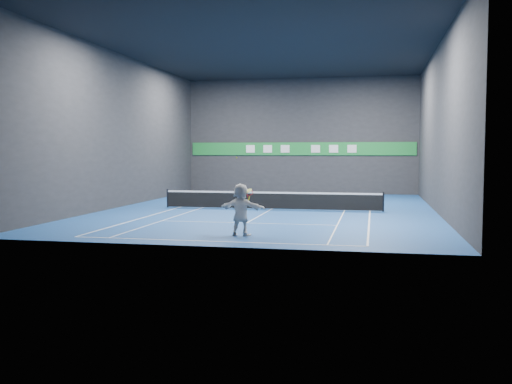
% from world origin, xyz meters
% --- Properties ---
extents(ground, '(26.00, 26.00, 0.00)m').
position_xyz_m(ground, '(0.00, 0.00, 0.00)').
color(ground, navy).
rests_on(ground, ground).
extents(ceiling, '(26.00, 26.00, 0.00)m').
position_xyz_m(ceiling, '(0.00, 0.00, 9.00)').
color(ceiling, black).
rests_on(ceiling, ground).
extents(wall_back, '(18.00, 0.10, 9.00)m').
position_xyz_m(wall_back, '(0.00, 13.00, 4.50)').
color(wall_back, '#27282A').
rests_on(wall_back, ground).
extents(wall_front, '(18.00, 0.10, 9.00)m').
position_xyz_m(wall_front, '(0.00, -13.00, 4.50)').
color(wall_front, '#27282A').
rests_on(wall_front, ground).
extents(wall_left, '(0.10, 26.00, 9.00)m').
position_xyz_m(wall_left, '(-9.00, 0.00, 4.50)').
color(wall_left, '#27282A').
rests_on(wall_left, ground).
extents(wall_right, '(0.10, 26.00, 9.00)m').
position_xyz_m(wall_right, '(9.00, 0.00, 4.50)').
color(wall_right, '#27282A').
rests_on(wall_right, ground).
extents(baseline_near, '(10.98, 0.08, 0.01)m').
position_xyz_m(baseline_near, '(0.00, -11.89, 0.00)').
color(baseline_near, white).
rests_on(baseline_near, ground).
extents(baseline_far, '(10.98, 0.08, 0.01)m').
position_xyz_m(baseline_far, '(0.00, 11.89, 0.00)').
color(baseline_far, white).
rests_on(baseline_far, ground).
extents(sideline_doubles_left, '(0.08, 23.78, 0.01)m').
position_xyz_m(sideline_doubles_left, '(-5.49, 0.00, 0.00)').
color(sideline_doubles_left, white).
rests_on(sideline_doubles_left, ground).
extents(sideline_doubles_right, '(0.08, 23.78, 0.01)m').
position_xyz_m(sideline_doubles_right, '(5.49, 0.00, 0.00)').
color(sideline_doubles_right, white).
rests_on(sideline_doubles_right, ground).
extents(sideline_singles_left, '(0.06, 23.78, 0.01)m').
position_xyz_m(sideline_singles_left, '(-4.11, 0.00, 0.00)').
color(sideline_singles_left, white).
rests_on(sideline_singles_left, ground).
extents(sideline_singles_right, '(0.06, 23.78, 0.01)m').
position_xyz_m(sideline_singles_right, '(4.11, 0.00, 0.00)').
color(sideline_singles_right, white).
rests_on(sideline_singles_right, ground).
extents(service_line_near, '(8.23, 0.06, 0.01)m').
position_xyz_m(service_line_near, '(0.00, -6.40, 0.00)').
color(service_line_near, white).
rests_on(service_line_near, ground).
extents(service_line_far, '(8.23, 0.06, 0.01)m').
position_xyz_m(service_line_far, '(0.00, 6.40, 0.00)').
color(service_line_far, white).
rests_on(service_line_far, ground).
extents(center_service_line, '(0.06, 12.80, 0.01)m').
position_xyz_m(center_service_line, '(0.00, 0.00, 0.00)').
color(center_service_line, white).
rests_on(center_service_line, ground).
extents(player, '(1.97, 1.00, 2.03)m').
position_xyz_m(player, '(0.64, -10.26, 1.02)').
color(player, silver).
rests_on(player, ground).
extents(tennis_ball, '(0.06, 0.06, 0.06)m').
position_xyz_m(tennis_ball, '(0.45, -10.15, 3.02)').
color(tennis_ball, '#B6CF22').
rests_on(tennis_ball, player).
extents(tennis_net, '(12.50, 0.10, 1.07)m').
position_xyz_m(tennis_net, '(0.00, 0.00, 0.54)').
color(tennis_net, black).
rests_on(tennis_net, ground).
extents(sponsor_banner, '(17.64, 0.11, 1.00)m').
position_xyz_m(sponsor_banner, '(0.00, 12.93, 3.50)').
color(sponsor_banner, '#1C8132').
rests_on(sponsor_banner, wall_back).
extents(tennis_racket, '(0.42, 0.35, 0.54)m').
position_xyz_m(tennis_racket, '(0.96, -10.21, 1.64)').
color(tennis_racket, red).
rests_on(tennis_racket, player).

